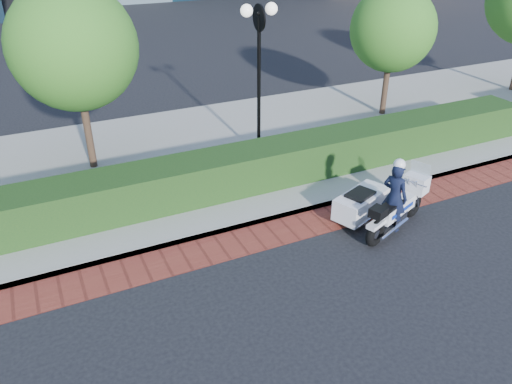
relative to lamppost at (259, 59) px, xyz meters
name	(u,v)px	position (x,y,z in m)	size (l,w,h in m)	color
ground	(325,266)	(-1.00, -5.20, -2.96)	(120.00, 120.00, 0.00)	black
brick_strip	(290,229)	(-1.00, -3.70, -2.95)	(60.00, 1.00, 0.01)	maroon
sidewalk	(217,153)	(-1.00, 0.80, -2.88)	(60.00, 8.00, 0.15)	gray
hedge_main	(251,167)	(-1.00, -1.60, -2.31)	(18.00, 1.20, 1.00)	black
lamppost	(259,59)	(0.00, 0.00, 0.00)	(1.02, 0.70, 4.21)	black
tree_b	(73,47)	(-4.50, 1.30, 0.48)	(3.20, 3.20, 4.89)	#332319
tree_c	(393,29)	(5.50, 1.30, 0.09)	(2.80, 2.80, 4.30)	#332319
police_motorcycle	(382,202)	(0.92, -4.47, -2.33)	(2.34, 1.73, 1.85)	black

